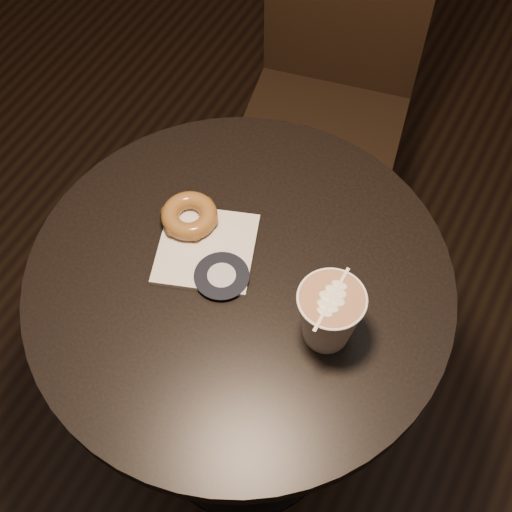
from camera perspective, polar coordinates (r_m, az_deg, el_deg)
name	(u,v)px	position (r m, az deg, el deg)	size (l,w,h in m)	color
cafe_table	(241,332)	(1.33, -1.19, -6.09)	(0.70, 0.70, 0.75)	black
chair	(333,75)	(1.76, 6.17, 14.24)	(0.45, 0.45, 0.96)	black
pastry_bag	(206,249)	(1.18, -4.00, 0.60)	(0.16, 0.16, 0.01)	silver
doughnut	(189,216)	(1.20, -5.35, 3.24)	(0.10, 0.10, 0.03)	brown
latte_cup	(329,316)	(1.06, 5.85, -4.82)	(0.10, 0.10, 0.11)	white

